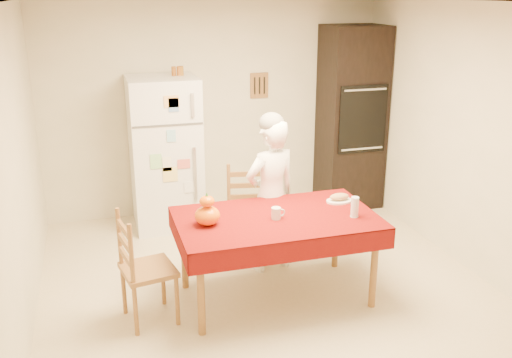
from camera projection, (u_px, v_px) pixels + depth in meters
name	position (u px, v px, depth m)	size (l,w,h in m)	color
floor	(272.00, 294.00, 5.10)	(4.50, 4.50, 0.00)	#C7B890
room_shell	(273.00, 116.00, 4.58)	(4.02, 4.52, 2.51)	beige
refrigerator	(165.00, 153.00, 6.36)	(0.75, 0.74, 1.70)	white
oven_cabinet	(351.00, 118.00, 6.93)	(0.70, 0.62, 2.20)	black
dining_table	(276.00, 224.00, 4.85)	(1.70, 1.00, 0.76)	brown
chair_far	(247.00, 209.00, 5.69)	(0.49, 0.47, 0.95)	brown
chair_left	(140.00, 265.00, 4.54)	(0.47, 0.49, 0.95)	brown
seated_woman	(271.00, 196.00, 5.36)	(0.54, 0.36, 1.49)	white
coffee_mug	(276.00, 213.00, 4.77)	(0.08, 0.08, 0.10)	silver
pumpkin_lower	(207.00, 216.00, 4.64)	(0.21, 0.21, 0.16)	#D74E05
pumpkin_upper	(207.00, 201.00, 4.60)	(0.12, 0.12, 0.09)	#C64104
wine_glass	(355.00, 207.00, 4.80)	(0.07, 0.07, 0.18)	silver
bread_plate	(339.00, 201.00, 5.16)	(0.24, 0.24, 0.02)	white
bread_loaf	(339.00, 197.00, 5.15)	(0.18, 0.10, 0.06)	#957749
spice_jar_left	(174.00, 71.00, 6.16)	(0.05, 0.05, 0.10)	brown
spice_jar_mid	(179.00, 71.00, 6.18)	(0.05, 0.05, 0.10)	#914E1A
spice_jar_right	(181.00, 71.00, 6.18)	(0.05, 0.05, 0.10)	#8B5919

